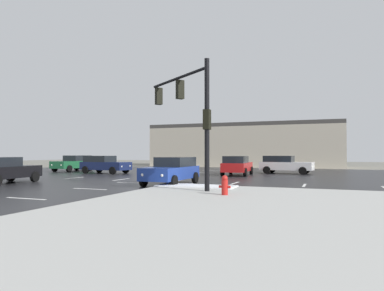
{
  "coord_description": "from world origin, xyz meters",
  "views": [
    {
      "loc": [
        11.21,
        -20.59,
        1.83
      ],
      "look_at": [
        0.64,
        6.66,
        2.48
      ],
      "focal_mm": 32.64,
      "sensor_mm": 36.0,
      "label": 1
    }
  ],
  "objects_px": {
    "traffic_signal_mast": "(189,106)",
    "fire_hydrant": "(225,185)",
    "sedan_red": "(237,165)",
    "sedan_navy": "(104,164)",
    "sedan_green": "(74,163)",
    "sedan_white": "(284,164)",
    "sedan_black": "(2,170)",
    "sedan_blue": "(172,170)"
  },
  "relations": [
    {
      "from": "traffic_signal_mast",
      "to": "fire_hydrant",
      "type": "bearing_deg",
      "value": 176.66
    },
    {
      "from": "sedan_red",
      "to": "sedan_navy",
      "type": "relative_size",
      "value": 0.99
    },
    {
      "from": "sedan_green",
      "to": "sedan_white",
      "type": "xyz_separation_m",
      "value": [
        20.31,
        3.24,
        0.0
      ]
    },
    {
      "from": "traffic_signal_mast",
      "to": "sedan_white",
      "type": "height_order",
      "value": "traffic_signal_mast"
    },
    {
      "from": "sedan_green",
      "to": "sedan_black",
      "type": "bearing_deg",
      "value": 25.85
    },
    {
      "from": "traffic_signal_mast",
      "to": "sedan_red",
      "type": "relative_size",
      "value": 1.29
    },
    {
      "from": "sedan_blue",
      "to": "sedan_navy",
      "type": "bearing_deg",
      "value": -126.77
    },
    {
      "from": "sedan_green",
      "to": "sedan_navy",
      "type": "bearing_deg",
      "value": 68.52
    },
    {
      "from": "sedan_red",
      "to": "sedan_navy",
      "type": "height_order",
      "value": "same"
    },
    {
      "from": "sedan_red",
      "to": "sedan_white",
      "type": "distance_m",
      "value": 5.14
    },
    {
      "from": "fire_hydrant",
      "to": "sedan_navy",
      "type": "bearing_deg",
      "value": 139.51
    },
    {
      "from": "sedan_red",
      "to": "sedan_black",
      "type": "bearing_deg",
      "value": 136.38
    },
    {
      "from": "sedan_green",
      "to": "sedan_blue",
      "type": "height_order",
      "value": "same"
    },
    {
      "from": "sedan_navy",
      "to": "sedan_blue",
      "type": "height_order",
      "value": "same"
    },
    {
      "from": "sedan_navy",
      "to": "sedan_green",
      "type": "bearing_deg",
      "value": 161.78
    },
    {
      "from": "sedan_red",
      "to": "sedan_white",
      "type": "height_order",
      "value": "same"
    },
    {
      "from": "fire_hydrant",
      "to": "sedan_navy",
      "type": "distance_m",
      "value": 19.45
    },
    {
      "from": "fire_hydrant",
      "to": "sedan_black",
      "type": "xyz_separation_m",
      "value": [
        -14.03,
        1.44,
        0.32
      ]
    },
    {
      "from": "fire_hydrant",
      "to": "sedan_blue",
      "type": "height_order",
      "value": "sedan_blue"
    },
    {
      "from": "sedan_red",
      "to": "sedan_black",
      "type": "distance_m",
      "value": 16.87
    },
    {
      "from": "sedan_blue",
      "to": "sedan_black",
      "type": "bearing_deg",
      "value": -70.27
    },
    {
      "from": "sedan_navy",
      "to": "sedan_white",
      "type": "distance_m",
      "value": 16.11
    },
    {
      "from": "sedan_red",
      "to": "traffic_signal_mast",
      "type": "bearing_deg",
      "value": -179.68
    },
    {
      "from": "fire_hydrant",
      "to": "sedan_blue",
      "type": "distance_m",
      "value": 6.53
    },
    {
      "from": "sedan_black",
      "to": "sedan_blue",
      "type": "relative_size",
      "value": 1.03
    },
    {
      "from": "sedan_red",
      "to": "sedan_black",
      "type": "xyz_separation_m",
      "value": [
        -11.04,
        -12.76,
        0.0
      ]
    },
    {
      "from": "traffic_signal_mast",
      "to": "fire_hydrant",
      "type": "height_order",
      "value": "traffic_signal_mast"
    },
    {
      "from": "traffic_signal_mast",
      "to": "sedan_white",
      "type": "relative_size",
      "value": 1.28
    },
    {
      "from": "sedan_green",
      "to": "sedan_white",
      "type": "bearing_deg",
      "value": 101.07
    },
    {
      "from": "sedan_green",
      "to": "sedan_white",
      "type": "height_order",
      "value": "same"
    },
    {
      "from": "sedan_red",
      "to": "sedan_green",
      "type": "distance_m",
      "value": 17.0
    },
    {
      "from": "sedan_red",
      "to": "sedan_navy",
      "type": "bearing_deg",
      "value": 94.84
    },
    {
      "from": "sedan_red",
      "to": "sedan_white",
      "type": "bearing_deg",
      "value": -43.11
    },
    {
      "from": "sedan_black",
      "to": "sedan_white",
      "type": "xyz_separation_m",
      "value": [
        14.38,
        16.68,
        0.0
      ]
    },
    {
      "from": "sedan_red",
      "to": "sedan_green",
      "type": "relative_size",
      "value": 1.0
    },
    {
      "from": "sedan_black",
      "to": "sedan_blue",
      "type": "xyz_separation_m",
      "value": [
        9.53,
        3.28,
        0.0
      ]
    },
    {
      "from": "traffic_signal_mast",
      "to": "sedan_white",
      "type": "bearing_deg",
      "value": -62.3
    },
    {
      "from": "sedan_navy",
      "to": "sedan_blue",
      "type": "distance_m",
      "value": 12.98
    },
    {
      "from": "sedan_blue",
      "to": "sedan_green",
      "type": "bearing_deg",
      "value": -122.53
    },
    {
      "from": "sedan_green",
      "to": "sedan_navy",
      "type": "relative_size",
      "value": 0.99
    },
    {
      "from": "sedan_white",
      "to": "sedan_blue",
      "type": "xyz_separation_m",
      "value": [
        -4.84,
        -13.4,
        0.0
      ]
    },
    {
      "from": "fire_hydrant",
      "to": "sedan_green",
      "type": "distance_m",
      "value": 24.9
    }
  ]
}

